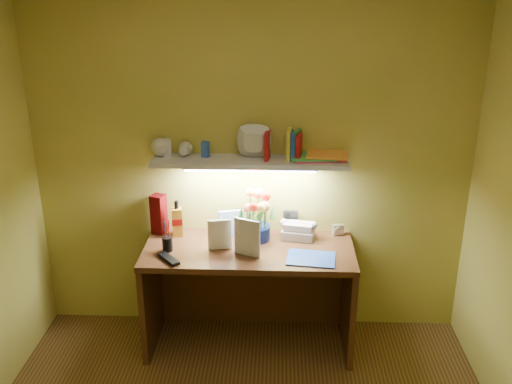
% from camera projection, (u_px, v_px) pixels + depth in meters
% --- Properties ---
extents(desk, '(1.40, 0.60, 0.75)m').
position_uv_depth(desk, '(249.00, 297.00, 3.92)').
color(desk, '#3E2411').
rests_on(desk, ground).
extents(flower_bouquet, '(0.27, 0.27, 0.34)m').
position_uv_depth(flower_bouquet, '(256.00, 216.00, 3.87)').
color(flower_bouquet, '#08143E').
rests_on(flower_bouquet, desk).
extents(telephone, '(0.24, 0.20, 0.13)m').
position_uv_depth(telephone, '(298.00, 229.00, 3.92)').
color(telephone, beige).
rests_on(telephone, desk).
extents(desk_clock, '(0.08, 0.06, 0.08)m').
position_uv_depth(desk_clock, '(338.00, 230.00, 3.98)').
color(desk_clock, silver).
rests_on(desk_clock, desk).
extents(whisky_bottle, '(0.08, 0.08, 0.26)m').
position_uv_depth(whisky_bottle, '(177.00, 218.00, 3.93)').
color(whisky_bottle, '#B2741B').
rests_on(whisky_bottle, desk).
extents(whisky_box, '(0.12, 0.12, 0.28)m').
position_uv_depth(whisky_box, '(159.00, 214.00, 3.98)').
color(whisky_box, '#4F0407').
rests_on(whisky_box, desk).
extents(pen_cup, '(0.07, 0.07, 0.17)m').
position_uv_depth(pen_cup, '(167.00, 239.00, 3.73)').
color(pen_cup, black).
rests_on(pen_cup, desk).
extents(art_card, '(0.19, 0.08, 0.18)m').
position_uv_depth(art_card, '(232.00, 223.00, 3.95)').
color(art_card, white).
rests_on(art_card, desk).
extents(tv_remote, '(0.17, 0.19, 0.02)m').
position_uv_depth(tv_remote, '(169.00, 259.00, 3.63)').
color(tv_remote, black).
rests_on(tv_remote, desk).
extents(blue_folder, '(0.33, 0.26, 0.01)m').
position_uv_depth(blue_folder, '(311.00, 258.00, 3.65)').
color(blue_folder, blue).
rests_on(blue_folder, desk).
extents(desk_book_a, '(0.16, 0.04, 0.21)m').
position_uv_depth(desk_book_a, '(208.00, 235.00, 3.73)').
color(desk_book_a, white).
rests_on(desk_book_a, desk).
extents(desk_book_b, '(0.18, 0.10, 0.25)m').
position_uv_depth(desk_book_b, '(234.00, 235.00, 3.69)').
color(desk_book_b, silver).
rests_on(desk_book_b, desk).
extents(wall_shelf, '(1.31, 0.32, 0.23)m').
position_uv_depth(wall_shelf, '(254.00, 156.00, 3.75)').
color(wall_shelf, silver).
rests_on(wall_shelf, ground).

